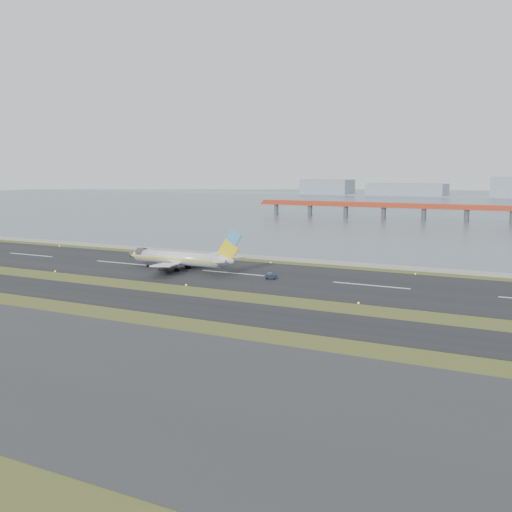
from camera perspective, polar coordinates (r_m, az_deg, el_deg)
name	(u,v)px	position (r m, az deg, el deg)	size (l,w,h in m)	color
ground	(168,291)	(154.02, -7.85, -3.08)	(1000.00, 1000.00, 0.00)	#374D1B
taxiway_strip	(135,299)	(144.80, -10.71, -3.81)	(1000.00, 18.00, 0.10)	black
runway_strip	(233,273)	(178.51, -2.06, -1.54)	(1000.00, 45.00, 0.10)	black
seawall	(282,259)	(204.42, 2.29, -0.25)	(1000.00, 2.50, 1.00)	#989792
bay_water	(492,204)	(588.59, 20.21, 4.34)	(1400.00, 800.00, 1.30)	#435060
red_pier	(467,209)	(378.16, 18.24, 4.00)	(260.00, 5.00, 10.20)	#AD391D
airliner	(182,259)	(184.20, -6.60, -0.23)	(38.52, 32.89, 12.80)	white
pushback_tug	(271,276)	(168.42, 1.34, -1.80)	(3.15, 2.39, 1.79)	#131B36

